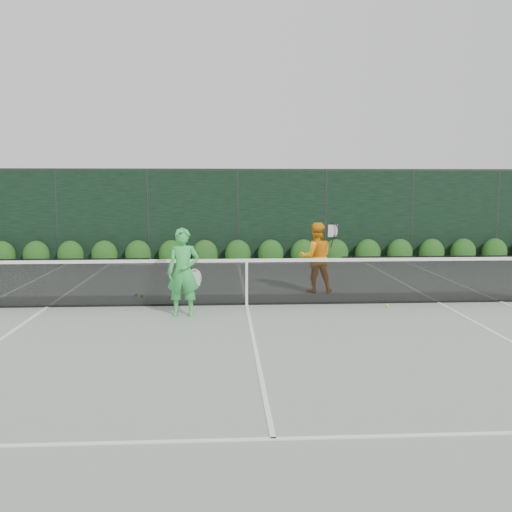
{
  "coord_description": "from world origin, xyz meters",
  "views": [
    {
      "loc": [
        -0.48,
        -11.74,
        2.49
      ],
      "look_at": [
        0.21,
        0.3,
        1.0
      ],
      "focal_mm": 40.0,
      "sensor_mm": 36.0,
      "label": 1
    }
  ],
  "objects": [
    {
      "name": "ground",
      "position": [
        0.0,
        0.0,
        0.0
      ],
      "size": [
        80.0,
        80.0,
        0.0
      ],
      "primitive_type": "plane",
      "color": "gray",
      "rests_on": "ground"
    },
    {
      "name": "court_lines",
      "position": [
        0.0,
        0.0,
        0.01
      ],
      "size": [
        11.03,
        23.83,
        0.01
      ],
      "color": "white",
      "rests_on": "ground"
    },
    {
      "name": "player_woman",
      "position": [
        -1.25,
        -0.91,
        0.85
      ],
      "size": [
        0.66,
        0.45,
        1.69
      ],
      "rotation": [
        0.0,
        0.0,
        -0.07
      ],
      "color": "green",
      "rests_on": "ground"
    },
    {
      "name": "windscreen_fence",
      "position": [
        0.0,
        -2.71,
        1.51
      ],
      "size": [
        32.0,
        21.07,
        3.06
      ],
      "color": "black",
      "rests_on": "ground"
    },
    {
      "name": "tennis_net",
      "position": [
        -0.02,
        0.0,
        0.53
      ],
      "size": [
        12.9,
        0.1,
        1.07
      ],
      "color": "black",
      "rests_on": "ground"
    },
    {
      "name": "tennis_balls",
      "position": [
        -0.63,
        0.58,
        0.03
      ],
      "size": [
        5.43,
        1.56,
        0.07
      ],
      "color": "#BEF135",
      "rests_on": "ground"
    },
    {
      "name": "player_man",
      "position": [
        1.68,
        1.38,
        0.82
      ],
      "size": [
        0.88,
        0.64,
        1.64
      ],
      "rotation": [
        0.0,
        0.0,
        3.17
      ],
      "color": "#FF9C15",
      "rests_on": "ground"
    },
    {
      "name": "hedge_row",
      "position": [
        -0.0,
        7.15,
        0.23
      ],
      "size": [
        31.66,
        0.65,
        0.94
      ],
      "color": "#143A0F",
      "rests_on": "ground"
    }
  ]
}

